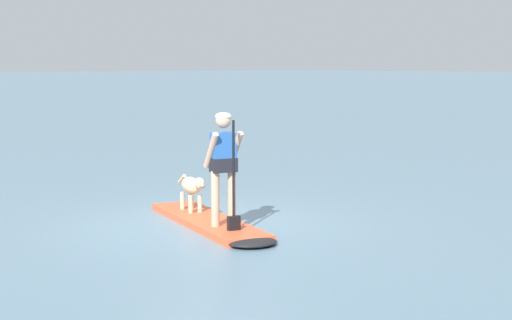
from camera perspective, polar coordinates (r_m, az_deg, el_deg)
name	(u,v)px	position (r m, az deg, el deg)	size (l,w,h in m)	color
ground_plane	(208,225)	(12.08, -3.48, -4.64)	(400.00, 400.00, 0.00)	slate
paddleboard	(213,224)	(11.86, -3.06, -4.60)	(3.46, 1.68, 0.10)	#E55933
person_paddler	(224,161)	(11.34, -2.31, -0.06)	(0.67, 0.57, 1.63)	tan
dog	(192,187)	(12.57, -4.60, -1.92)	(1.04, 0.41, 0.57)	#CCB78C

